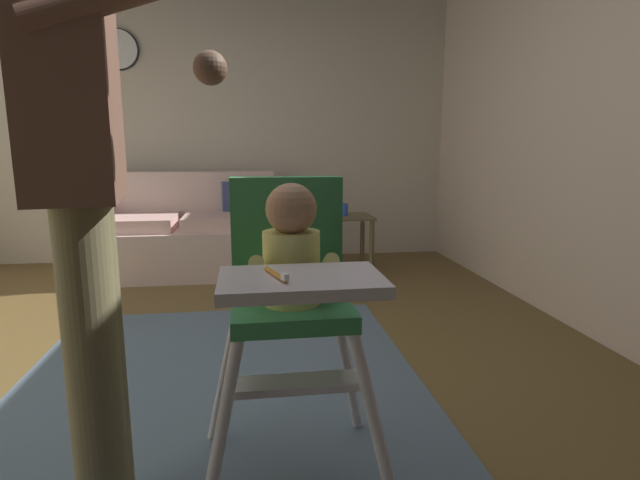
% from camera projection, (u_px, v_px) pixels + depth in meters
% --- Properties ---
extents(ground, '(6.12, 7.10, 0.10)m').
position_uv_depth(ground, '(177.00, 402.00, 2.22)').
color(ground, brown).
extents(wall_far, '(5.32, 0.06, 2.78)m').
position_uv_depth(wall_far, '(211.00, 113.00, 4.66)').
color(wall_far, beige).
rests_on(wall_far, ground).
extents(wall_right, '(0.06, 6.10, 2.78)m').
position_uv_depth(wall_right, '(626.00, 85.00, 2.56)').
color(wall_right, beige).
rests_on(wall_right, ground).
extents(area_rug, '(1.86, 2.58, 0.01)m').
position_uv_depth(area_rug, '(216.00, 410.00, 2.05)').
color(area_rug, slate).
rests_on(area_rug, ground).
extents(couch, '(1.65, 0.86, 0.86)m').
position_uv_depth(couch, '(183.00, 234.00, 4.32)').
color(couch, beige).
rests_on(couch, ground).
extents(high_chair, '(0.61, 0.73, 0.99)m').
position_uv_depth(high_chair, '(291.00, 277.00, 1.51)').
color(high_chair, silver).
rests_on(high_chair, ground).
extents(adult_standing, '(0.57, 0.50, 1.74)m').
position_uv_depth(adult_standing, '(83.00, 180.00, 1.29)').
color(adult_standing, olive).
rests_on(adult_standing, ground).
extents(side_table, '(0.40, 0.40, 0.52)m').
position_uv_depth(side_table, '(347.00, 232.00, 4.12)').
color(side_table, brown).
rests_on(side_table, ground).
extents(sippy_cup, '(0.07, 0.07, 0.10)m').
position_uv_depth(sippy_cup, '(344.00, 210.00, 4.08)').
color(sippy_cup, '#284CB7').
rests_on(sippy_cup, side_table).
extents(wall_clock, '(0.36, 0.04, 0.36)m').
position_uv_depth(wall_clock, '(118.00, 49.00, 4.41)').
color(wall_clock, white).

